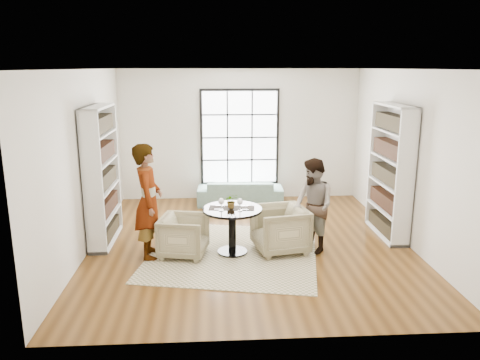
{
  "coord_description": "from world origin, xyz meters",
  "views": [
    {
      "loc": [
        -0.65,
        -7.74,
        3.04
      ],
      "look_at": [
        -0.15,
        0.4,
        1.06
      ],
      "focal_mm": 35.0,
      "sensor_mm": 36.0,
      "label": 1
    }
  ],
  "objects": [
    {
      "name": "pedestal_table",
      "position": [
        -0.33,
        -0.42,
        0.57
      ],
      "size": [
        0.98,
        0.98,
        0.78
      ],
      "rotation": [
        0.0,
        0.0,
        -0.11
      ],
      "color": "black",
      "rests_on": "ground"
    },
    {
      "name": "person_right",
      "position": [
        1.02,
        -0.39,
        0.79
      ],
      "size": [
        0.82,
        0.92,
        1.58
      ],
      "primitive_type": "imported",
      "rotation": [
        0.0,
        0.0,
        -1.22
      ],
      "color": "gray",
      "rests_on": "ground"
    },
    {
      "name": "person_left",
      "position": [
        -1.68,
        -0.47,
        0.94
      ],
      "size": [
        0.48,
        0.7,
        1.88
      ],
      "primitive_type": "imported",
      "rotation": [
        0.0,
        0.0,
        1.62
      ],
      "color": "gray",
      "rests_on": "ground"
    },
    {
      "name": "placemat_left",
      "position": [
        -0.54,
        -0.39,
        0.78
      ],
      "size": [
        0.37,
        0.3,
        0.01
      ],
      "primitive_type": "cube",
      "rotation": [
        0.0,
        0.0,
        -0.11
      ],
      "color": "#282523",
      "rests_on": "pedestal_table"
    },
    {
      "name": "armchair_right",
      "position": [
        0.47,
        -0.39,
        0.39
      ],
      "size": [
        1.0,
        0.98,
        0.78
      ],
      "primitive_type": "imported",
      "rotation": [
        0.0,
        0.0,
        -1.38
      ],
      "color": "#BEBD88",
      "rests_on": "ground"
    },
    {
      "name": "room_shell",
      "position": [
        0.0,
        0.54,
        1.26
      ],
      "size": [
        6.0,
        6.01,
        6.0
      ],
      "color": "silver",
      "rests_on": "ground"
    },
    {
      "name": "rug",
      "position": [
        -0.31,
        -0.44,
        0.01
      ],
      "size": [
        3.2,
        3.2,
        0.01
      ],
      "primitive_type": "cube",
      "rotation": [
        0.0,
        0.0,
        -0.2
      ],
      "color": "beige",
      "rests_on": "ground"
    },
    {
      "name": "cutlery_right",
      "position": [
        -0.13,
        -0.43,
        0.79
      ],
      "size": [
        0.16,
        0.23,
        0.01
      ],
      "primitive_type": null,
      "rotation": [
        0.0,
        0.0,
        -0.11
      ],
      "color": "silver",
      "rests_on": "placemat_right"
    },
    {
      "name": "flower_centerpiece",
      "position": [
        -0.34,
        -0.38,
        0.9
      ],
      "size": [
        0.25,
        0.23,
        0.23
      ],
      "primitive_type": "imported",
      "rotation": [
        0.0,
        0.0,
        0.27
      ],
      "color": "gray",
      "rests_on": "pedestal_table"
    },
    {
      "name": "wine_glass_right",
      "position": [
        -0.21,
        -0.58,
        0.93
      ],
      "size": [
        0.1,
        0.1,
        0.21
      ],
      "color": "silver",
      "rests_on": "pedestal_table"
    },
    {
      "name": "sofa",
      "position": [
        -0.02,
        2.45,
        0.28
      ],
      "size": [
        1.94,
        0.83,
        0.56
      ],
      "primitive_type": "imported",
      "rotation": [
        0.0,
        0.0,
        3.1
      ],
      "color": "slate",
      "rests_on": "ground"
    },
    {
      "name": "wine_glass_left",
      "position": [
        -0.51,
        -0.55,
        0.93
      ],
      "size": [
        0.1,
        0.1,
        0.21
      ],
      "color": "silver",
      "rests_on": "pedestal_table"
    },
    {
      "name": "placemat_right",
      "position": [
        -0.13,
        -0.43,
        0.78
      ],
      "size": [
        0.37,
        0.3,
        0.01
      ],
      "primitive_type": "cube",
      "rotation": [
        0.0,
        0.0,
        -0.11
      ],
      "color": "#282523",
      "rests_on": "pedestal_table"
    },
    {
      "name": "armchair_left",
      "position": [
        -1.13,
        -0.47,
        0.34
      ],
      "size": [
        0.87,
        0.86,
        0.68
      ],
      "primitive_type": "imported",
      "rotation": [
        0.0,
        0.0,
        1.38
      ],
      "color": "#BCB786",
      "rests_on": "ground"
    },
    {
      "name": "ground",
      "position": [
        0.0,
        0.0,
        0.0
      ],
      "size": [
        6.0,
        6.0,
        0.0
      ],
      "primitive_type": "plane",
      "color": "brown"
    },
    {
      "name": "cutlery_left",
      "position": [
        -0.54,
        -0.39,
        0.79
      ],
      "size": [
        0.16,
        0.23,
        0.01
      ],
      "primitive_type": null,
      "rotation": [
        0.0,
        0.0,
        -0.11
      ],
      "color": "silver",
      "rests_on": "placemat_left"
    }
  ]
}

